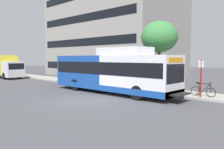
{
  "coord_description": "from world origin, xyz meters",
  "views": [
    {
      "loc": [
        -9.62,
        -11.77,
        2.85
      ],
      "look_at": [
        2.89,
        0.13,
        1.6
      ],
      "focal_mm": 36.73,
      "sensor_mm": 36.0,
      "label": 1
    }
  ],
  "objects_px": {
    "box_truck_background": "(5,66)",
    "street_tree_near_stop": "(159,37)",
    "transit_bus": "(111,72)",
    "bicycle_parked": "(203,90)",
    "bus_stop_sign_pole": "(201,75)"
  },
  "relations": [
    {
      "from": "bicycle_parked",
      "to": "box_truck_background",
      "type": "height_order",
      "value": "box_truck_background"
    },
    {
      "from": "transit_bus",
      "to": "bus_stop_sign_pole",
      "type": "bearing_deg",
      "value": -71.79
    },
    {
      "from": "street_tree_near_stop",
      "to": "box_truck_background",
      "type": "relative_size",
      "value": 0.85
    },
    {
      "from": "transit_bus",
      "to": "bicycle_parked",
      "type": "distance_m",
      "value": 7.06
    },
    {
      "from": "transit_bus",
      "to": "street_tree_near_stop",
      "type": "xyz_separation_m",
      "value": [
        4.07,
        -1.92,
        2.98
      ]
    },
    {
      "from": "box_truck_background",
      "to": "street_tree_near_stop",
      "type": "bearing_deg",
      "value": -78.98
    },
    {
      "from": "bus_stop_sign_pole",
      "to": "box_truck_background",
      "type": "bearing_deg",
      "value": 95.16
    },
    {
      "from": "bicycle_parked",
      "to": "street_tree_near_stop",
      "type": "relative_size",
      "value": 0.3
    },
    {
      "from": "bus_stop_sign_pole",
      "to": "bicycle_parked",
      "type": "height_order",
      "value": "bus_stop_sign_pole"
    },
    {
      "from": "transit_bus",
      "to": "bus_stop_sign_pole",
      "type": "height_order",
      "value": "transit_bus"
    },
    {
      "from": "bus_stop_sign_pole",
      "to": "street_tree_near_stop",
      "type": "relative_size",
      "value": 0.44
    },
    {
      "from": "bus_stop_sign_pole",
      "to": "transit_bus",
      "type": "bearing_deg",
      "value": 108.21
    },
    {
      "from": "transit_bus",
      "to": "bicycle_parked",
      "type": "relative_size",
      "value": 6.96
    },
    {
      "from": "street_tree_near_stop",
      "to": "transit_bus",
      "type": "bearing_deg",
      "value": 154.74
    },
    {
      "from": "transit_bus",
      "to": "bicycle_parked",
      "type": "height_order",
      "value": "transit_bus"
    }
  ]
}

